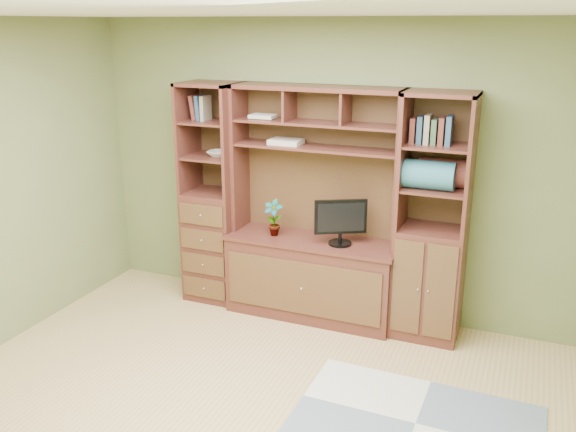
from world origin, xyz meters
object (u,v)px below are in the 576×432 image
at_px(left_tower, 213,194).
at_px(monitor, 341,214).
at_px(right_tower, 433,220).
at_px(center_hutch, 312,207).

height_order(left_tower, monitor, left_tower).
height_order(right_tower, monitor, right_tower).
bearing_deg(right_tower, monitor, -174.34).
xyz_separation_m(center_hutch, monitor, (0.27, -0.03, -0.02)).
bearing_deg(left_tower, center_hutch, -2.29).
relative_size(center_hutch, right_tower, 1.00).
bearing_deg(center_hutch, right_tower, 2.23).
relative_size(center_hutch, left_tower, 1.00).
bearing_deg(left_tower, monitor, -3.38).
bearing_deg(monitor, left_tower, 148.63).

